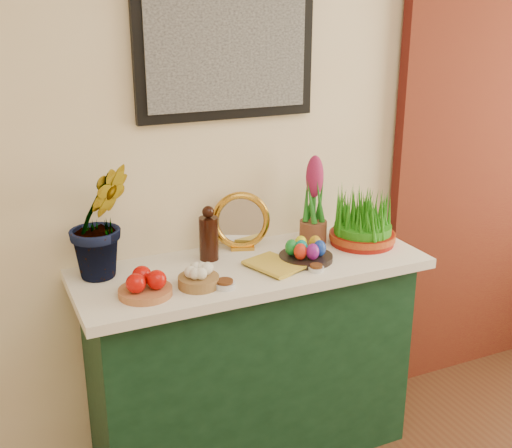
{
  "coord_description": "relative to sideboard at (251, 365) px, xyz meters",
  "views": [
    {
      "loc": [
        -0.99,
        -0.15,
        1.87
      ],
      "look_at": [
        -0.03,
        1.95,
        1.07
      ],
      "focal_mm": 45.0,
      "sensor_mm": 36.0,
      "label": 1
    }
  ],
  "objects": [
    {
      "name": "mirror",
      "position": [
        0.03,
        0.17,
        0.58
      ],
      "size": [
        0.25,
        0.13,
        0.25
      ],
      "color": "gold",
      "rests_on": "tablecloth"
    },
    {
      "name": "vinegar_cruet",
      "position": [
        -0.14,
        0.11,
        0.56
      ],
      "size": [
        0.08,
        0.08,
        0.22
      ],
      "color": "black",
      "rests_on": "tablecloth"
    },
    {
      "name": "spice_dish_right",
      "position": [
        0.2,
        -0.18,
        0.48
      ],
      "size": [
        0.06,
        0.06,
        0.03
      ],
      "color": "silver",
      "rests_on": "tablecloth"
    },
    {
      "name": "tablecloth",
      "position": [
        0.0,
        0.0,
        0.45
      ],
      "size": [
        1.4,
        0.55,
        0.04
      ],
      "primitive_type": "cube",
      "color": "white",
      "rests_on": "sideboard"
    },
    {
      "name": "spice_dish_left",
      "position": [
        -0.18,
        -0.17,
        0.48
      ],
      "size": [
        0.08,
        0.08,
        0.03
      ],
      "color": "silver",
      "rests_on": "tablecloth"
    },
    {
      "name": "hyacinth_green",
      "position": [
        -0.55,
        0.12,
        0.75
      ],
      "size": [
        0.32,
        0.28,
        0.58
      ],
      "primitive_type": "imported",
      "rotation": [
        0.0,
        0.0,
        0.13
      ],
      "color": "#237E21",
      "rests_on": "tablecloth"
    },
    {
      "name": "wheatgrass_sabzeh",
      "position": [
        0.53,
        0.0,
        0.57
      ],
      "size": [
        0.28,
        0.28,
        0.23
      ],
      "color": "maroon",
      "rests_on": "tablecloth"
    },
    {
      "name": "egg_plate",
      "position": [
        0.21,
        -0.07,
        0.5
      ],
      "size": [
        0.26,
        0.26,
        0.09
      ],
      "color": "black",
      "rests_on": "tablecloth"
    },
    {
      "name": "apple_bowl",
      "position": [
        -0.46,
        -0.12,
        0.51
      ],
      "size": [
        0.25,
        0.25,
        0.1
      ],
      "color": "#AC6439",
      "rests_on": "tablecloth"
    },
    {
      "name": "hyacinth_pink",
      "position": [
        0.34,
        0.1,
        0.64
      ],
      "size": [
        0.12,
        0.12,
        0.38
      ],
      "color": "brown",
      "rests_on": "tablecloth"
    },
    {
      "name": "garlic_basket",
      "position": [
        -0.26,
        -0.12,
        0.5
      ],
      "size": [
        0.19,
        0.19,
        0.08
      ],
      "color": "olive",
      "rests_on": "tablecloth"
    },
    {
      "name": "sideboard",
      "position": [
        0.0,
        0.0,
        0.0
      ],
      "size": [
        1.3,
        0.45,
        0.85
      ],
      "primitive_type": "cube",
      "color": "#153B22",
      "rests_on": "ground"
    },
    {
      "name": "book",
      "position": [
        -0.01,
        -0.11,
        0.48
      ],
      "size": [
        0.2,
        0.24,
        0.03
      ],
      "primitive_type": "imported",
      "rotation": [
        0.0,
        0.0,
        0.32
      ],
      "color": "gold",
      "rests_on": "tablecloth"
    }
  ]
}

